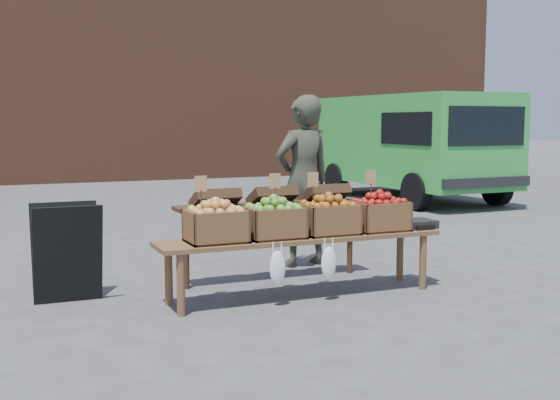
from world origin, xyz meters
name	(u,v)px	position (x,y,z in m)	size (l,w,h in m)	color
ground	(373,286)	(0.00, 0.00, 0.00)	(80.00, 80.00, 0.00)	#4A4A4C
brick_building	(104,2)	(0.00, 15.00, 5.00)	(24.00, 4.00, 10.00)	brown
delivery_van	(412,148)	(4.65, 6.25, 1.06)	(2.17, 4.74, 2.12)	green
vendor	(303,181)	(-0.20, 1.19, 0.95)	(0.69, 0.46, 1.90)	#313628
chalkboard_sign	(67,252)	(-2.82, 0.59, 0.45)	(0.59, 0.33, 0.90)	black
back_table	(272,230)	(-0.81, 0.63, 0.52)	(2.10, 0.44, 1.04)	#352013
display_bench	(301,266)	(-0.82, -0.09, 0.28)	(2.70, 0.56, 0.57)	brown
crate_golden_apples	(216,226)	(-1.64, -0.09, 0.71)	(0.50, 0.40, 0.28)	gold
crate_russet_pears	(274,223)	(-1.09, -0.09, 0.71)	(0.50, 0.40, 0.28)	#3A841E
crate_red_apples	(328,219)	(-0.54, -0.09, 0.71)	(0.50, 0.40, 0.28)	#9D4511
crate_green_apples	(379,216)	(0.01, -0.09, 0.71)	(0.50, 0.40, 0.28)	maroon
weighing_scale	(416,224)	(0.43, -0.09, 0.61)	(0.34, 0.30, 0.08)	black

